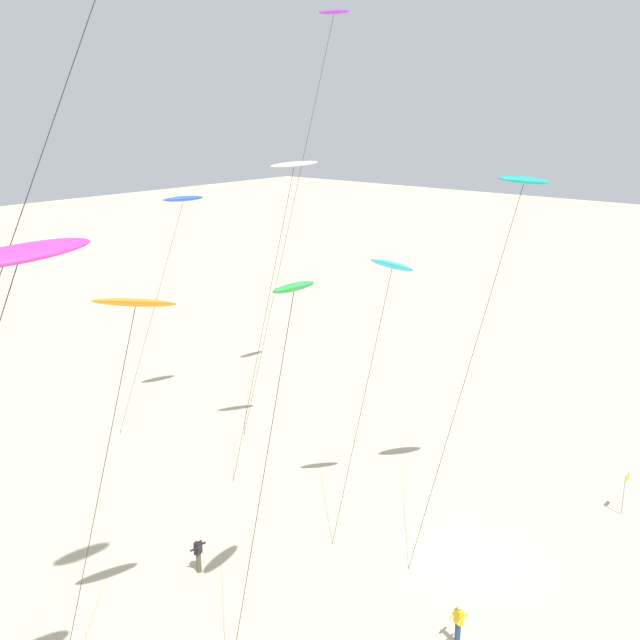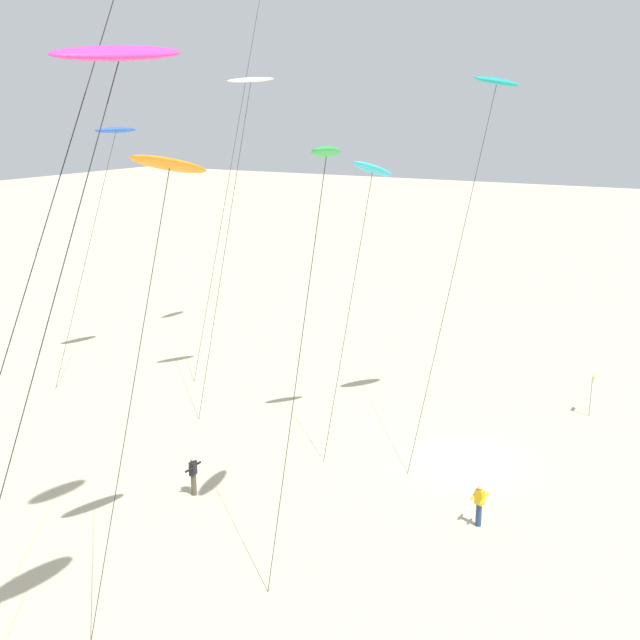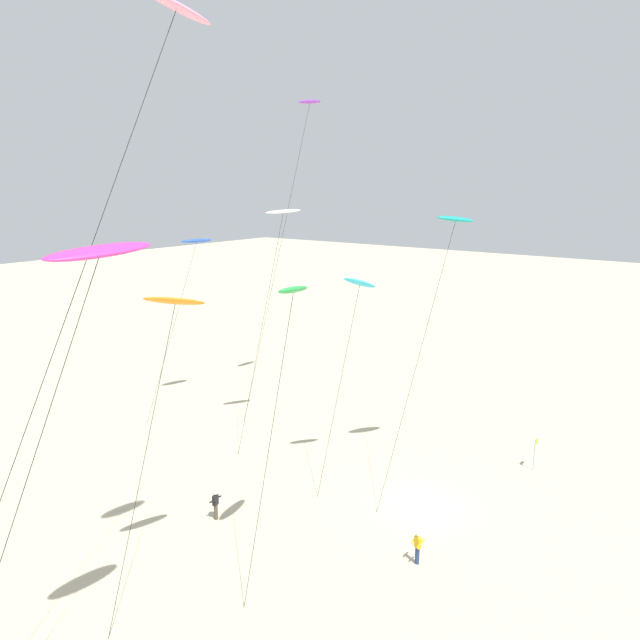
{
  "view_description": "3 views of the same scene",
  "coord_description": "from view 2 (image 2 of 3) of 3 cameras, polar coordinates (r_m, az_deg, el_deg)",
  "views": [
    {
      "loc": [
        -26.77,
        -13.85,
        19.44
      ],
      "look_at": [
        -0.95,
        7.91,
        9.8
      ],
      "focal_mm": 42.83,
      "sensor_mm": 36.0,
      "label": 1
    },
    {
      "loc": [
        -31.6,
        -10.23,
        15.23
      ],
      "look_at": [
        0.53,
        7.63,
        5.37
      ],
      "focal_mm": 45.14,
      "sensor_mm": 36.0,
      "label": 2
    },
    {
      "loc": [
        -28.51,
        -13.95,
        18.15
      ],
      "look_at": [
        -2.71,
        5.5,
        10.8
      ],
      "focal_mm": 33.27,
      "sensor_mm": 36.0,
      "label": 3
    }
  ],
  "objects": [
    {
      "name": "kite_blue",
      "position": [
        47.73,
        -14.32,
        12.81
      ],
      "size": [
        6.66,
        1.51,
        14.08
      ],
      "color": "blue",
      "rests_on": "ground"
    },
    {
      "name": "kite_magenta",
      "position": [
        17.81,
        -14.14,
        17.61
      ],
      "size": [
        8.7,
        1.69,
        16.59
      ],
      "color": "#D8339E",
      "rests_on": "ground"
    },
    {
      "name": "kite_flyer_nearest",
      "position": [
        31.18,
        11.23,
        -12.67
      ],
      "size": [
        0.66,
        0.67,
        1.67
      ],
      "color": "navy",
      "rests_on": "ground"
    },
    {
      "name": "kite_white",
      "position": [
        41.25,
        -4.98,
        16.27
      ],
      "size": [
        5.68,
        1.78,
        16.63
      ],
      "color": "white",
      "rests_on": "ground"
    },
    {
      "name": "kite_teal",
      "position": [
        37.61,
        12.37,
        15.99
      ],
      "size": [
        8.02,
        1.95,
        16.56
      ],
      "color": "teal",
      "rests_on": "ground"
    },
    {
      "name": "kite_green",
      "position": [
        25.36,
        0.43,
        11.58
      ],
      "size": [
        4.44,
        1.33,
        14.18
      ],
      "color": "green",
      "rests_on": "ground"
    },
    {
      "name": "kite_cyan",
      "position": [
        35.72,
        3.72,
        10.45
      ],
      "size": [
        4.66,
        1.56,
        13.09
      ],
      "color": "#33BFE0",
      "rests_on": "ground"
    },
    {
      "name": "ground_plane",
      "position": [
        36.53,
        10.26,
        -9.88
      ],
      "size": [
        260.0,
        260.0,
        0.0
      ],
      "primitive_type": "plane",
      "color": "beige"
    },
    {
      "name": "marker_flag",
      "position": [
        42.79,
        18.73,
        -4.55
      ],
      "size": [
        0.56,
        0.05,
        2.1
      ],
      "color": "gray",
      "rests_on": "ground"
    },
    {
      "name": "kite_orange",
      "position": [
        23.87,
        -10.67,
        10.53
      ],
      "size": [
        5.39,
        1.25,
        14.09
      ],
      "color": "orange",
      "rests_on": "ground"
    },
    {
      "name": "kite_flyer_middle",
      "position": [
        33.2,
        -8.97,
        -10.76
      ],
      "size": [
        0.6,
        0.58,
        1.67
      ],
      "color": "#4C4738",
      "rests_on": "ground"
    }
  ]
}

